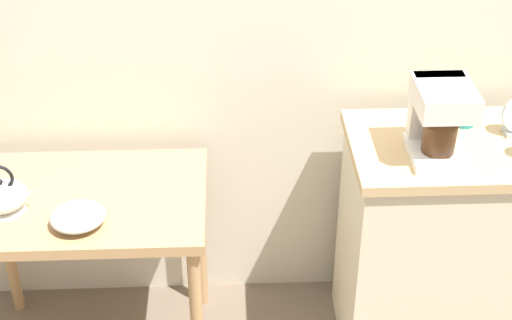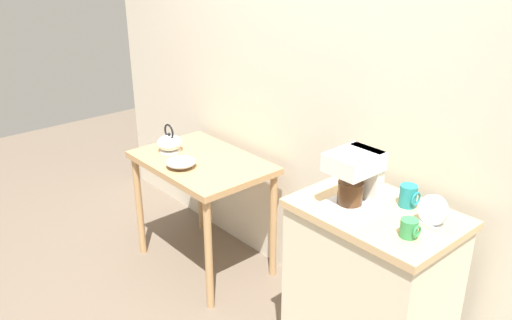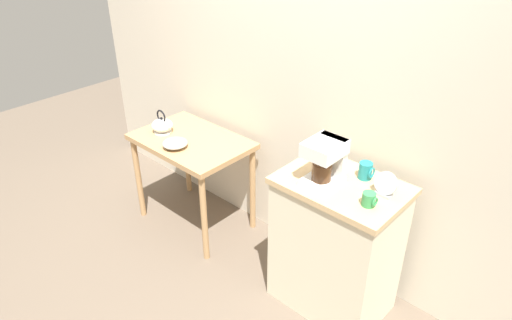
{
  "view_description": "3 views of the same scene",
  "coord_description": "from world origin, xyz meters",
  "px_view_note": "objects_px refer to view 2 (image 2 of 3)",
  "views": [
    {
      "loc": [
        -0.15,
        -2.17,
        2.27
      ],
      "look_at": [
        -0.06,
        -0.05,
        0.88
      ],
      "focal_mm": 53.51,
      "sensor_mm": 36.0,
      "label": 1
    },
    {
      "loc": [
        1.79,
        -1.73,
        1.99
      ],
      "look_at": [
        -0.16,
        -0.02,
        0.89
      ],
      "focal_mm": 37.1,
      "sensor_mm": 36.0,
      "label": 2
    },
    {
      "loc": [
        1.73,
        -1.93,
        2.31
      ],
      "look_at": [
        0.07,
        -0.12,
        0.88
      ],
      "focal_mm": 32.64,
      "sensor_mm": 36.0,
      "label": 3
    }
  ],
  "objects_px": {
    "teakettle": "(170,143)",
    "table_clock": "(433,213)",
    "bowl_stoneware": "(181,162)",
    "mug_tall_green": "(409,228)",
    "coffee_maker": "(356,177)",
    "mug_dark_teal": "(409,196)"
  },
  "relations": [
    {
      "from": "teakettle",
      "to": "table_clock",
      "type": "xyz_separation_m",
      "value": [
        1.74,
        0.15,
        0.17
      ]
    },
    {
      "from": "bowl_stoneware",
      "to": "teakettle",
      "type": "relative_size",
      "value": 0.94
    },
    {
      "from": "bowl_stoneware",
      "to": "teakettle",
      "type": "height_order",
      "value": "teakettle"
    },
    {
      "from": "teakettle",
      "to": "mug_tall_green",
      "type": "height_order",
      "value": "mug_tall_green"
    },
    {
      "from": "teakettle",
      "to": "mug_dark_teal",
      "type": "height_order",
      "value": "mug_dark_teal"
    },
    {
      "from": "coffee_maker",
      "to": "teakettle",
      "type": "bearing_deg",
      "value": -178.42
    },
    {
      "from": "teakettle",
      "to": "mug_tall_green",
      "type": "relative_size",
      "value": 2.51
    },
    {
      "from": "bowl_stoneware",
      "to": "coffee_maker",
      "type": "xyz_separation_m",
      "value": [
        1.17,
        0.13,
        0.27
      ]
    },
    {
      "from": "bowl_stoneware",
      "to": "table_clock",
      "type": "distance_m",
      "value": 1.52
    },
    {
      "from": "bowl_stoneware",
      "to": "mug_tall_green",
      "type": "relative_size",
      "value": 2.35
    },
    {
      "from": "coffee_maker",
      "to": "bowl_stoneware",
      "type": "bearing_deg",
      "value": -173.84
    },
    {
      "from": "bowl_stoneware",
      "to": "mug_tall_green",
      "type": "distance_m",
      "value": 1.49
    },
    {
      "from": "bowl_stoneware",
      "to": "mug_dark_teal",
      "type": "bearing_deg",
      "value": 13.11
    },
    {
      "from": "mug_tall_green",
      "to": "table_clock",
      "type": "relative_size",
      "value": 0.56
    },
    {
      "from": "table_clock",
      "to": "bowl_stoneware",
      "type": "bearing_deg",
      "value": -171.11
    },
    {
      "from": "bowl_stoneware",
      "to": "table_clock",
      "type": "relative_size",
      "value": 1.31
    },
    {
      "from": "coffee_maker",
      "to": "mug_dark_teal",
      "type": "relative_size",
      "value": 2.63
    },
    {
      "from": "teakettle",
      "to": "table_clock",
      "type": "bearing_deg",
      "value": 4.77
    },
    {
      "from": "teakettle",
      "to": "table_clock",
      "type": "height_order",
      "value": "table_clock"
    },
    {
      "from": "mug_tall_green",
      "to": "table_clock",
      "type": "distance_m",
      "value": 0.14
    },
    {
      "from": "bowl_stoneware",
      "to": "coffee_maker",
      "type": "relative_size",
      "value": 0.69
    },
    {
      "from": "teakettle",
      "to": "mug_tall_green",
      "type": "bearing_deg",
      "value": 0.16
    }
  ]
}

